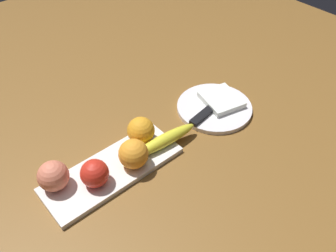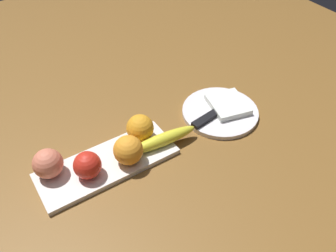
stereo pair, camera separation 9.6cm
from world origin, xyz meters
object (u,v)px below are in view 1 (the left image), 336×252
(apple, at_px, (95,173))
(banana, at_px, (165,140))
(fruit_tray, at_px, (113,170))
(peach, at_px, (53,176))
(dinner_plate, at_px, (214,108))
(folded_napkin, at_px, (221,100))
(knife, at_px, (205,114))
(orange_near_banana, at_px, (141,131))
(orange_near_apple, at_px, (133,154))

(apple, distance_m, banana, 0.21)
(fruit_tray, height_order, apple, apple)
(fruit_tray, relative_size, peach, 4.87)
(dinner_plate, bearing_deg, folded_napkin, 0.00)
(apple, distance_m, knife, 0.38)
(peach, bearing_deg, orange_near_banana, -2.94)
(orange_near_banana, bearing_deg, folded_napkin, -5.65)
(knife, bearing_deg, folded_napkin, -1.08)
(apple, distance_m, orange_near_banana, 0.17)
(banana, xyz_separation_m, peach, (-0.28, 0.07, 0.02))
(banana, relative_size, orange_near_banana, 2.69)
(fruit_tray, xyz_separation_m, orange_near_apple, (0.05, -0.03, 0.04))
(peach, bearing_deg, banana, -13.04)
(banana, relative_size, folded_napkin, 1.71)
(orange_near_apple, distance_m, peach, 0.19)
(orange_near_banana, distance_m, folded_napkin, 0.29)
(fruit_tray, relative_size, knife, 1.98)
(folded_napkin, distance_m, knife, 0.08)
(apple, xyz_separation_m, orange_near_banana, (0.17, 0.04, 0.00))
(dinner_plate, height_order, knife, knife)
(orange_near_banana, xyz_separation_m, folded_napkin, (0.28, -0.03, -0.03))
(fruit_tray, distance_m, orange_near_apple, 0.07)
(apple, distance_m, peach, 0.09)
(banana, distance_m, orange_near_banana, 0.07)
(orange_near_banana, relative_size, folded_napkin, 0.63)
(orange_near_banana, height_order, folded_napkin, orange_near_banana)
(orange_near_apple, relative_size, folded_napkin, 0.65)
(apple, xyz_separation_m, knife, (0.37, 0.00, -0.03))
(orange_near_banana, distance_m, dinner_plate, 0.26)
(banana, distance_m, peach, 0.29)
(apple, bearing_deg, orange_near_banana, 13.75)
(banana, distance_m, orange_near_apple, 0.10)
(fruit_tray, distance_m, peach, 0.15)
(dinner_plate, bearing_deg, orange_near_banana, 173.73)
(folded_napkin, bearing_deg, orange_near_apple, -175.65)
(fruit_tray, relative_size, orange_near_apple, 4.75)
(orange_near_banana, height_order, dinner_plate, orange_near_banana)
(banana, bearing_deg, knife, -170.87)
(banana, relative_size, dinner_plate, 0.88)
(peach, distance_m, knife, 0.46)
(orange_near_apple, height_order, knife, orange_near_apple)
(orange_near_banana, xyz_separation_m, dinner_plate, (0.26, -0.03, -0.04))
(fruit_tray, xyz_separation_m, peach, (-0.13, 0.04, 0.04))
(folded_napkin, bearing_deg, peach, 175.61)
(banana, distance_m, folded_napkin, 0.25)
(folded_napkin, bearing_deg, orange_near_banana, 174.35)
(orange_near_apple, bearing_deg, knife, 3.53)
(dinner_plate, xyz_separation_m, folded_napkin, (0.03, 0.00, 0.02))
(folded_napkin, bearing_deg, apple, -178.29)
(peach, bearing_deg, knife, -6.39)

